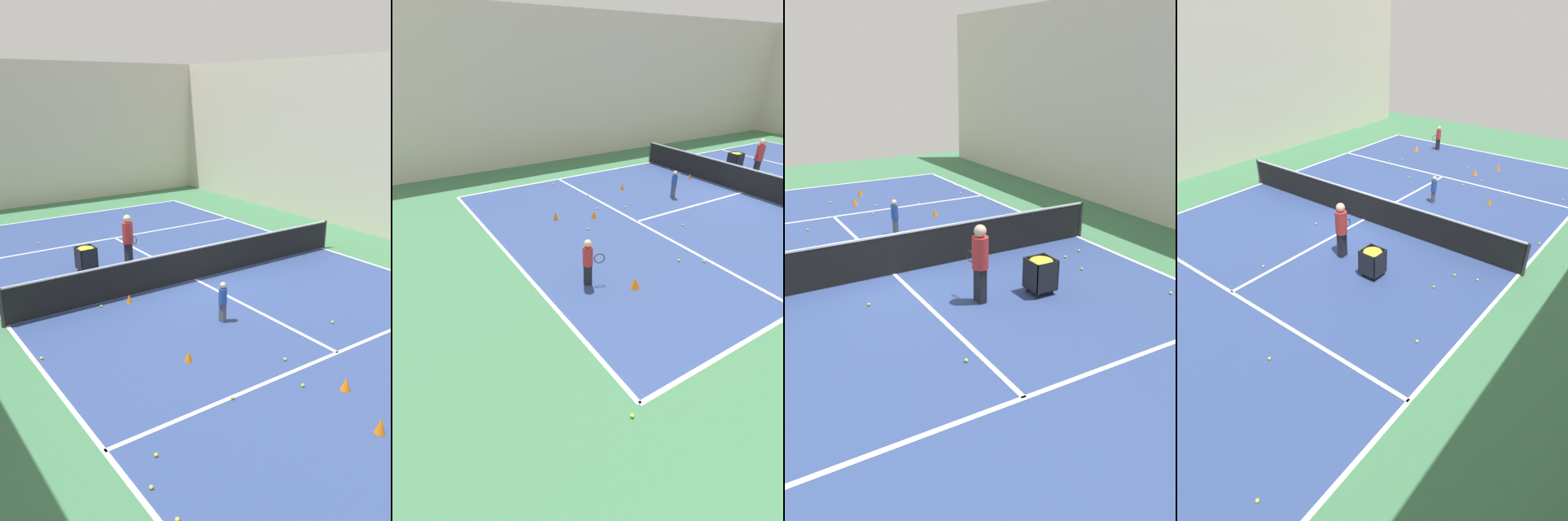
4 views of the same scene
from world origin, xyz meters
The scene contains 34 objects.
ground_plane centered at (0.00, 0.00, 0.00)m, with size 31.71×31.71×0.00m, color #3D754C.
court_playing_area centered at (0.00, 0.00, 0.00)m, with size 11.94×21.30×0.00m.
line_baseline_far centered at (0.00, 10.65, 0.01)m, with size 11.94×0.10×0.00m, color white.
line_sideline_left centered at (-5.97, 0.00, 0.01)m, with size 0.10×21.30×0.00m, color white.
line_sideline_right centered at (5.97, 0.00, 0.01)m, with size 0.10×21.30×0.00m, color white.
line_service_near centered at (0.00, -5.86, 0.01)m, with size 11.94×0.10×0.00m, color white.
line_service_far centered at (0.00, 5.86, 0.01)m, with size 11.94×0.10×0.00m, color white.
line_centre_service centered at (0.00, 0.00, 0.01)m, with size 0.10×11.71×0.00m, color white.
hall_enclosure_right centered at (9.25, 0.00, 3.61)m, with size 0.15×28.01×7.21m.
hall_enclosure_far centered at (0.00, 13.93, 3.61)m, with size 18.35×0.15×7.21m.
tennis_net centered at (0.00, 0.00, 0.56)m, with size 12.24×0.10×1.09m.
coach_at_net centered at (-1.12, 2.45, 1.04)m, with size 0.38×0.69×1.82m.
child_midcourt centered at (-1.19, -2.97, 0.64)m, with size 0.25×0.25×1.12m.
ball_cart centered at (-2.57, 2.73, 0.62)m, with size 0.60×0.59×0.87m.
training_cone_0 centered at (-1.69, -8.25, 0.16)m, with size 0.20×0.20×0.32m, color orange.
training_cone_1 centered at (-2.64, -0.44, 0.13)m, with size 0.17×0.17×0.25m, color orange.
training_cone_2 centered at (-3.10, -4.19, 0.14)m, with size 0.18×0.18×0.27m, color orange.
training_cone_3 centered at (-1.10, -6.98, 0.15)m, with size 0.21×0.21×0.29m, color orange.
tennis_ball_0 centered at (-5.75, -7.82, 0.04)m, with size 0.07×0.07×0.07m, color yellow.
tennis_ball_1 centered at (1.13, -4.72, 0.04)m, with size 0.07×0.07×0.07m, color yellow.
tennis_ball_4 centered at (-5.81, -2.19, 0.04)m, with size 0.07×0.07×0.07m, color yellow.
tennis_ball_5 centered at (-5.15, 1.08, 0.04)m, with size 0.07×0.07×0.07m, color yellow.
tennis_ball_7 centered at (-3.45, -0.28, 0.04)m, with size 0.07×0.07×0.07m, color yellow.
tennis_ball_9 centered at (-4.33, 2.16, 0.04)m, with size 0.07×0.07×0.07m, color yellow.
tennis_ball_10 centered at (1.13, 1.41, 0.04)m, with size 0.07×0.07×0.07m, color yellow.
tennis_ball_11 centered at (-5.31, -6.48, 0.04)m, with size 0.07×0.07×0.07m, color yellow.
tennis_ball_13 centered at (-5.75, -7.07, 0.04)m, with size 0.07×0.07×0.07m, color yellow.
tennis_ball_14 centered at (-1.28, -5.41, 0.04)m, with size 0.07×0.07×0.07m, color yellow.
tennis_ball_15 centered at (-3.21, -5.91, 0.04)m, with size 0.07×0.07×0.07m, color yellow.
tennis_ball_16 centered at (-2.87, 6.86, 0.04)m, with size 0.07×0.07×0.07m, color yellow.
tennis_ball_17 centered at (-4.50, 1.27, 0.04)m, with size 0.07×0.07×0.07m, color yellow.
tennis_ball_18 centered at (-1.73, -6.40, 0.04)m, with size 0.07×0.07×0.07m, color yellow.
tennis_ball_19 centered at (0.32, 4.46, 0.04)m, with size 0.07×0.07×0.07m, color yellow.
tennis_ball_21 centered at (2.58, 10.08, 0.04)m, with size 0.07×0.07×0.07m, color yellow.
Camera 1 is at (-8.78, -12.62, 5.89)m, focal length 35.00 mm.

